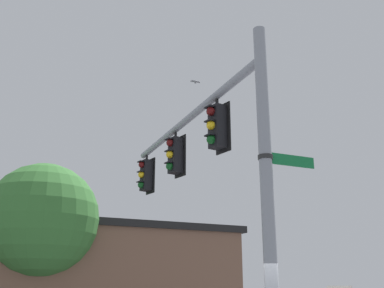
# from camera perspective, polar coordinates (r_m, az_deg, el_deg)

# --- Properties ---
(signal_pole) EXTENTS (0.25, 0.25, 7.23)m
(signal_pole) POSITION_cam_1_polar(r_m,az_deg,el_deg) (8.58, 9.41, -7.08)
(signal_pole) COLOR gray
(signal_pole) RESTS_ON ground
(mast_arm) EXTENTS (7.67, 1.70, 0.20)m
(mast_arm) POSITION_cam_1_polar(r_m,az_deg,el_deg) (12.69, -0.73, 2.95)
(mast_arm) COLOR gray
(traffic_light_nearest_pole) EXTENTS (0.54, 0.49, 1.31)m
(traffic_light_nearest_pole) POSITION_cam_1_polar(r_m,az_deg,el_deg) (10.78, 3.10, 2.21)
(traffic_light_nearest_pole) COLOR black
(traffic_light_mid_inner) EXTENTS (0.54, 0.49, 1.31)m
(traffic_light_mid_inner) POSITION_cam_1_polar(r_m,az_deg,el_deg) (13.12, -2.16, -1.40)
(traffic_light_mid_inner) COLOR black
(traffic_light_mid_outer) EXTENTS (0.54, 0.49, 1.31)m
(traffic_light_mid_outer) POSITION_cam_1_polar(r_m,az_deg,el_deg) (15.58, -5.80, -3.89)
(traffic_light_mid_outer) COLOR black
(street_name_sign) EXTENTS (0.38, 1.25, 0.22)m
(street_name_sign) POSITION_cam_1_polar(r_m,az_deg,el_deg) (8.94, 10.88, -1.87)
(street_name_sign) COLOR #147238
(bird_flying) EXTENTS (0.28, 0.33, 0.11)m
(bird_flying) POSITION_cam_1_polar(r_m,az_deg,el_deg) (17.20, 0.41, 7.78)
(bird_flying) COLOR gray
(storefront_building) EXTENTS (8.47, 13.34, 4.70)m
(storefront_building) POSITION_cam_1_polar(r_m,az_deg,el_deg) (21.21, -12.69, -16.28)
(storefront_building) COLOR brown
(storefront_building) RESTS_ON ground
(tree_by_storefront) EXTENTS (4.29, 4.29, 6.69)m
(tree_by_storefront) POSITION_cam_1_polar(r_m,az_deg,el_deg) (18.48, -18.21, -8.96)
(tree_by_storefront) COLOR #4C3823
(tree_by_storefront) RESTS_ON ground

